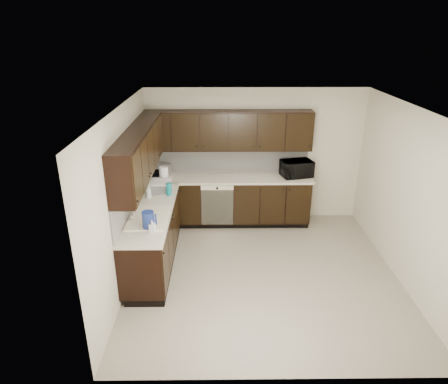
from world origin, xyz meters
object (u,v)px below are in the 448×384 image
object	(u,v)px
microwave	(297,169)
blue_pitcher	(148,220)
sink	(149,222)
storage_bin	(157,187)
toaster_oven	(160,171)

from	to	relation	value
microwave	blue_pitcher	world-z (taller)	microwave
sink	storage_bin	bearing A→B (deg)	90.70
sink	blue_pitcher	size ratio (longest dim) A/B	3.29
sink	toaster_oven	distance (m)	1.75
sink	blue_pitcher	xyz separation A→B (m)	(0.06, -0.31, 0.18)
microwave	blue_pitcher	distance (m)	3.12
blue_pitcher	storage_bin	bearing A→B (deg)	68.24
toaster_oven	storage_bin	xyz separation A→B (m)	(0.06, -0.73, -0.03)
sink	storage_bin	world-z (taller)	sink
sink	toaster_oven	xyz separation A→B (m)	(-0.07, 1.74, 0.17)
sink	toaster_oven	world-z (taller)	sink
sink	storage_bin	distance (m)	1.02
toaster_oven	blue_pitcher	xyz separation A→B (m)	(0.13, -2.06, 0.01)
sink	microwave	xyz separation A→B (m)	(2.43, 1.72, 0.21)
sink	storage_bin	xyz separation A→B (m)	(-0.01, 1.01, 0.14)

